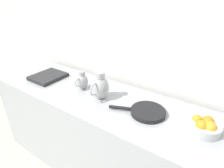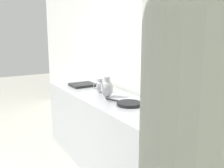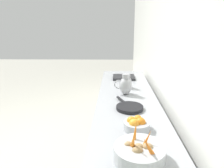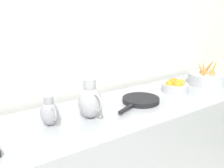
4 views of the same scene
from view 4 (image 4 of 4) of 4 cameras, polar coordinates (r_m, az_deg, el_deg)
name	(u,v)px [view 4 (image 4 of 4)]	position (r m, az deg, el deg)	size (l,w,h in m)	color
tile_wall_left	(128,20)	(2.42, 3.39, 13.15)	(0.10, 8.67, 3.00)	silver
vegetable_colander	(207,78)	(2.61, 19.08, 1.12)	(0.32, 0.32, 0.24)	#ADAFB5
orange_bowl	(175,86)	(2.32, 13.00, -0.45)	(0.21, 0.21, 0.11)	#ADAFB5
metal_pitcher_tall	(90,101)	(1.74, -4.58, -3.50)	(0.21, 0.15, 0.25)	#A3A3A8
metal_pitcher_short	(50,112)	(1.68, -12.83, -5.77)	(0.15, 0.11, 0.18)	#939399
skillet_on_counter	(141,100)	(2.04, 5.94, -3.35)	(0.27, 0.43, 0.03)	black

